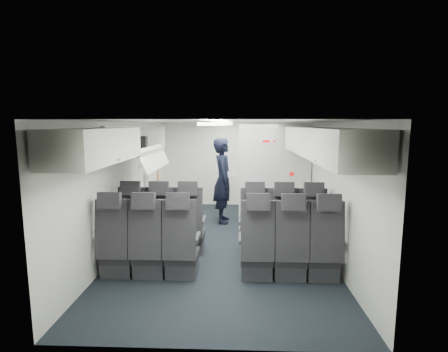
# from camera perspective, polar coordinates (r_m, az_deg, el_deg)

# --- Properties ---
(cabin_shell) EXTENTS (3.41, 6.01, 2.16)m
(cabin_shell) POSITION_cam_1_polar(r_m,az_deg,el_deg) (6.10, -0.15, -0.80)
(cabin_shell) COLOR black
(cabin_shell) RESTS_ON ground
(seat_row_front) EXTENTS (3.33, 0.56, 1.24)m
(seat_row_front) POSITION_cam_1_polar(r_m,az_deg,el_deg) (5.74, -0.37, -8.78)
(seat_row_front) COLOR black
(seat_row_front) RESTS_ON cabin_shell
(seat_row_mid) EXTENTS (3.33, 0.56, 1.24)m
(seat_row_mid) POSITION_cam_1_polar(r_m,az_deg,el_deg) (4.89, -0.86, -11.92)
(seat_row_mid) COLOR black
(seat_row_mid) RESTS_ON cabin_shell
(overhead_bin_left_rear) EXTENTS (0.53, 1.80, 0.40)m
(overhead_bin_left_rear) POSITION_cam_1_polar(r_m,az_deg,el_deg) (4.34, -20.17, 4.68)
(overhead_bin_left_rear) COLOR silver
(overhead_bin_left_rear) RESTS_ON cabin_shell
(overhead_bin_left_front_open) EXTENTS (0.64, 1.70, 0.72)m
(overhead_bin_left_front_open) POSITION_cam_1_polar(r_m,az_deg,el_deg) (6.02, -14.16, 4.70)
(overhead_bin_left_front_open) COLOR #9E9E93
(overhead_bin_left_front_open) RESTS_ON cabin_shell
(overhead_bin_right_rear) EXTENTS (0.53, 1.80, 0.40)m
(overhead_bin_right_rear) POSITION_cam_1_polar(r_m,az_deg,el_deg) (4.18, 18.26, 4.64)
(overhead_bin_right_rear) COLOR silver
(overhead_bin_right_rear) RESTS_ON cabin_shell
(overhead_bin_right_front) EXTENTS (0.53, 1.70, 0.40)m
(overhead_bin_right_front) POSITION_cam_1_polar(r_m,az_deg,el_deg) (5.88, 13.58, 5.84)
(overhead_bin_right_front) COLOR silver
(overhead_bin_right_front) RESTS_ON cabin_shell
(bulkhead_partition) EXTENTS (1.40, 0.15, 2.13)m
(bulkhead_partition) POSITION_cam_1_polar(r_m,az_deg,el_deg) (6.93, 8.26, -0.16)
(bulkhead_partition) COLOR silver
(bulkhead_partition) RESTS_ON cabin_shell
(galley_unit) EXTENTS (0.85, 0.52, 1.90)m
(galley_unit) POSITION_cam_1_polar(r_m,az_deg,el_deg) (8.83, 6.76, 0.91)
(galley_unit) COLOR #939399
(galley_unit) RESTS_ON cabin_shell
(boarding_door) EXTENTS (0.12, 1.27, 1.86)m
(boarding_door) POSITION_cam_1_polar(r_m,az_deg,el_deg) (7.88, -11.66, -0.09)
(boarding_door) COLOR silver
(boarding_door) RESTS_ON cabin_shell
(flight_attendant) EXTENTS (0.46, 0.68, 1.82)m
(flight_attendant) POSITION_cam_1_polar(r_m,az_deg,el_deg) (7.47, -0.13, -0.72)
(flight_attendant) COLOR black
(flight_attendant) RESTS_ON ground
(carry_on_bag) EXTENTS (0.41, 0.31, 0.23)m
(carry_on_bag) POSITION_cam_1_polar(r_m,az_deg,el_deg) (5.85, -14.34, 5.22)
(carry_on_bag) COLOR black
(carry_on_bag) RESTS_ON overhead_bin_left_front_open
(papers) EXTENTS (0.19, 0.03, 0.13)m
(papers) POSITION_cam_1_polar(r_m,az_deg,el_deg) (7.39, 1.32, 0.43)
(papers) COLOR white
(papers) RESTS_ON flight_attendant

